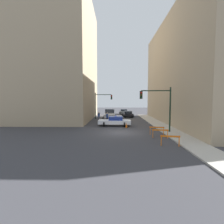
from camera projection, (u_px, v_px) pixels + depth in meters
The scene contains 16 objects.
ground_plane at pixel (120, 133), 20.58m from camera, with size 120.00×120.00×0.00m, color #38383D.
sidewalk_right at pixel (172, 132), 20.48m from camera, with size 2.40×44.00×0.12m.
building_corner_left at pixel (56, 60), 33.85m from camera, with size 14.00×20.00×22.94m.
building_right at pixel (203, 71), 27.73m from camera, with size 12.00×28.00×16.78m.
traffic_light_near at pixel (160, 103), 20.33m from camera, with size 3.64×0.35×5.20m.
traffic_light_far at pixel (101, 102), 34.48m from camera, with size 3.44×0.35×5.20m.
police_car at pixel (115, 121), 25.55m from camera, with size 4.77×2.49×1.52m.
white_truck at pixel (110, 114), 34.65m from camera, with size 2.67×5.41×1.90m.
parked_car_near at pixel (128, 114), 38.40m from camera, with size 2.54×4.45×1.31m.
parked_car_mid at pixel (124, 112), 45.35m from camera, with size 2.33×4.33×1.31m.
pedestrian_crossing at pixel (107, 117), 29.37m from camera, with size 0.49×0.49×1.66m.
pedestrian_corner at pixel (99, 116), 31.05m from camera, with size 0.49×0.49×1.66m.
barrier_front at pixel (170, 139), 14.65m from camera, with size 1.58×0.41×0.90m.
barrier_mid at pixel (160, 132), 17.65m from camera, with size 1.59×0.40×0.90m.
barrier_back at pixel (157, 129), 19.28m from camera, with size 1.58×0.46×0.90m.
traffic_cone at pixel (126, 125), 24.09m from camera, with size 0.36×0.36×0.66m.
Camera 1 is at (-0.60, -20.35, 3.97)m, focal length 28.00 mm.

